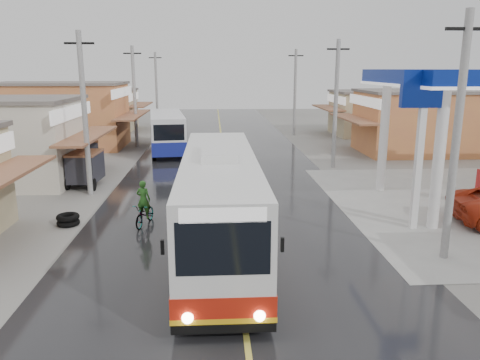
{
  "coord_description": "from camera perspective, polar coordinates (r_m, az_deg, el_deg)",
  "views": [
    {
      "loc": [
        -0.72,
        -14.35,
        6.23
      ],
      "look_at": [
        0.38,
        4.83,
        1.65
      ],
      "focal_mm": 35.0,
      "sensor_mm": 36.0,
      "label": 1
    }
  ],
  "objects": [
    {
      "name": "tyre_stack",
      "position": [
        20.35,
        -20.22,
        -4.57
      ],
      "size": [
        0.92,
        0.92,
        0.47
      ],
      "color": "black",
      "rests_on": "ground"
    },
    {
      "name": "utility_poles_right",
      "position": [
        30.98,
        11.24,
        1.56
      ],
      "size": [
        1.6,
        36.0,
        8.0
      ],
      "primitive_type": null,
      "color": "gray",
      "rests_on": "ground"
    },
    {
      "name": "second_bus",
      "position": [
        36.15,
        -8.89,
        5.87
      ],
      "size": [
        3.5,
        9.07,
        2.93
      ],
      "rotation": [
        0.0,
        0.0,
        0.13
      ],
      "color": "silver",
      "rests_on": "road"
    },
    {
      "name": "tricycle_far",
      "position": [
        31.7,
        -18.25,
        3.35
      ],
      "size": [
        2.18,
        2.56,
        1.85
      ],
      "rotation": [
        0.0,
        0.0,
        0.28
      ],
      "color": "#26262D",
      "rests_on": "ground"
    },
    {
      "name": "road",
      "position": [
        30.01,
        -1.82,
        1.45
      ],
      "size": [
        12.0,
        90.0,
        0.02
      ],
      "primitive_type": "cube",
      "color": "black",
      "rests_on": "ground"
    },
    {
      "name": "utility_poles_left",
      "position": [
        31.61,
        -14.66,
        1.61
      ],
      "size": [
        1.6,
        50.0,
        8.0
      ],
      "primitive_type": null,
      "color": "gray",
      "rests_on": "ground"
    },
    {
      "name": "cyclist",
      "position": [
        19.38,
        -11.56,
        -3.66
      ],
      "size": [
        1.03,
        1.87,
        1.92
      ],
      "rotation": [
        0.0,
        0.0,
        -0.24
      ],
      "color": "black",
      "rests_on": "ground"
    },
    {
      "name": "ground",
      "position": [
        15.66,
        -0.37,
        -10.03
      ],
      "size": [
        120.0,
        120.0,
        0.0
      ],
      "primitive_type": "plane",
      "color": "slate",
      "rests_on": "ground"
    },
    {
      "name": "shopfronts_right",
      "position": [
        31.3,
        26.96,
        0.46
      ],
      "size": [
        11.0,
        44.0,
        4.8
      ],
      "primitive_type": null,
      "color": "beige",
      "rests_on": "ground"
    },
    {
      "name": "tricycle_near",
      "position": [
        26.53,
        -18.36,
        1.54
      ],
      "size": [
        1.74,
        2.55,
        1.89
      ],
      "rotation": [
        0.0,
        0.0,
        -0.05
      ],
      "color": "#26262D",
      "rests_on": "ground"
    },
    {
      "name": "shopfronts_left",
      "position": [
        35.16,
        -23.67,
        2.07
      ],
      "size": [
        11.0,
        44.0,
        5.2
      ],
      "primitive_type": null,
      "color": "tan",
      "rests_on": "ground"
    },
    {
      "name": "centre_line",
      "position": [
        30.0,
        -1.82,
        1.47
      ],
      "size": [
        0.15,
        90.0,
        0.01
      ],
      "primitive_type": "cube",
      "color": "#D8CC4C",
      "rests_on": "road"
    },
    {
      "name": "coach_bus",
      "position": [
        16.11,
        -2.51,
        -2.69
      ],
      "size": [
        2.79,
        11.74,
        3.66
      ],
      "rotation": [
        0.0,
        0.0,
        0.0
      ],
      "color": "silver",
      "rests_on": "road"
    }
  ]
}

